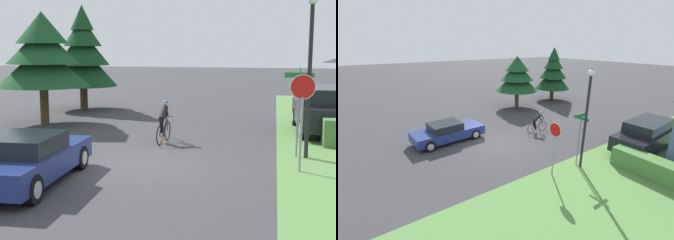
{
  "view_description": "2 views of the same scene",
  "coord_description": "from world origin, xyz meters",
  "views": [
    {
      "loc": [
        3.9,
        -12.96,
        3.47
      ],
      "look_at": [
        0.45,
        2.18,
        1.06
      ],
      "focal_mm": 50.0,
      "sensor_mm": 36.0,
      "label": 1
    },
    {
      "loc": [
        11.36,
        -6.96,
        6.21
      ],
      "look_at": [
        -0.39,
        1.07,
        1.32
      ],
      "focal_mm": 24.0,
      "sensor_mm": 36.0,
      "label": 2
    }
  ],
  "objects": [
    {
      "name": "stop_sign",
      "position": [
        4.67,
        0.38,
        1.93
      ],
      "size": [
        0.69,
        0.07,
        2.75
      ],
      "rotation": [
        0.0,
        0.0,
        3.16
      ],
      "color": "gray",
      "rests_on": "ground"
    },
    {
      "name": "conifer_tall_near",
      "position": [
        -6.31,
        6.43,
        3.16
      ],
      "size": [
        4.15,
        4.15,
        5.07
      ],
      "color": "#4C3823",
      "rests_on": "ground"
    },
    {
      "name": "ground_plane",
      "position": [
        0.0,
        0.0,
        0.0
      ],
      "size": [
        140.0,
        140.0,
        0.0
      ],
      "primitive_type": "plane",
      "color": "#38383A"
    },
    {
      "name": "conifer_tall_far",
      "position": [
        -6.6,
        11.67,
        3.06
      ],
      "size": [
        3.81,
        3.81,
        5.82
      ],
      "color": "#4C3823",
      "rests_on": "ground"
    },
    {
      "name": "cyclist",
      "position": [
        -0.04,
        3.58,
        0.74
      ],
      "size": [
        0.44,
        1.75,
        1.55
      ],
      "rotation": [
        0.0,
        0.0,
        1.51
      ],
      "color": "black",
      "rests_on": "ground"
    },
    {
      "name": "street_name_sign",
      "position": [
        4.65,
        2.22,
        1.97
      ],
      "size": [
        0.9,
        0.9,
        2.86
      ],
      "color": "gray",
      "rests_on": "ground"
    },
    {
      "name": "sedan_left_lane",
      "position": [
        -2.22,
        -2.37,
        0.64
      ],
      "size": [
        2.18,
        4.69,
        1.3
      ],
      "rotation": [
        0.0,
        0.0,
        1.63
      ],
      "color": "navy",
      "rests_on": "ground"
    },
    {
      "name": "street_lamp",
      "position": [
        4.95,
        2.18,
        3.14
      ],
      "size": [
        0.31,
        0.31,
        5.13
      ],
      "color": "black",
      "rests_on": "ground"
    },
    {
      "name": "parked_suv_right",
      "position": [
        5.79,
        7.05,
        0.96
      ],
      "size": [
        2.12,
        4.95,
        1.87
      ],
      "rotation": [
        0.0,
        0.0,
        1.62
      ],
      "color": "black",
      "rests_on": "ground"
    }
  ]
}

